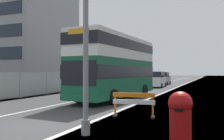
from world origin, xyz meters
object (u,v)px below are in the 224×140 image
object	(u,v)px
red_pillar_postbox	(180,118)
car_oncoming_near	(157,80)
roadworks_barrier	(134,102)
car_receding_mid	(163,79)
lamppost_foreground	(86,8)
car_receding_far	(149,78)
double_decker_bus	(116,66)

from	to	relation	value
red_pillar_postbox	car_oncoming_near	distance (m)	26.95
roadworks_barrier	car_receding_mid	size ratio (longest dim) A/B	0.49
lamppost_foreground	roadworks_barrier	size ratio (longest dim) A/B	4.63
car_receding_mid	car_receding_far	distance (m)	8.72
car_oncoming_near	car_receding_far	world-z (taller)	car_oncoming_near
double_decker_bus	red_pillar_postbox	distance (m)	12.58
car_receding_far	lamppost_foreground	bearing A→B (deg)	-78.52
car_receding_mid	car_receding_far	size ratio (longest dim) A/B	0.98
double_decker_bus	car_receding_far	world-z (taller)	double_decker_bus
roadworks_barrier	lamppost_foreground	bearing A→B (deg)	-97.74
double_decker_bus	lamppost_foreground	xyz separation A→B (m)	(3.08, -10.47, 1.69)
double_decker_bus	red_pillar_postbox	xyz separation A→B (m)	(6.18, -10.83, -1.68)
roadworks_barrier	car_oncoming_near	size ratio (longest dim) A/B	0.48
lamppost_foreground	red_pillar_postbox	bearing A→B (deg)	-6.47
red_pillar_postbox	roadworks_barrier	size ratio (longest dim) A/B	0.81
red_pillar_postbox	car_receding_far	world-z (taller)	car_receding_far
red_pillar_postbox	car_receding_mid	xyz separation A→B (m)	(-6.96, 32.97, 0.10)
car_oncoming_near	car_receding_mid	xyz separation A→B (m)	(-0.54, 6.80, -0.04)
double_decker_bus	car_receding_far	bearing A→B (deg)	99.70
roadworks_barrier	red_pillar_postbox	bearing A→B (deg)	-56.96
lamppost_foreground	roadworks_barrier	distance (m)	5.08
red_pillar_postbox	car_receding_mid	size ratio (longest dim) A/B	0.40
lamppost_foreground	car_receding_far	world-z (taller)	lamppost_foreground
roadworks_barrier	car_receding_far	xyz separation A→B (m)	(-8.66, 36.57, 0.23)
car_receding_far	double_decker_bus	bearing A→B (deg)	-80.30
roadworks_barrier	car_oncoming_near	world-z (taller)	car_oncoming_near
red_pillar_postbox	car_receding_far	bearing A→B (deg)	105.51
red_pillar_postbox	roadworks_barrier	world-z (taller)	red_pillar_postbox
lamppost_foreground	red_pillar_postbox	world-z (taller)	lamppost_foreground
lamppost_foreground	red_pillar_postbox	size ratio (longest dim) A/B	5.71
red_pillar_postbox	car_oncoming_near	bearing A→B (deg)	103.79
double_decker_bus	roadworks_barrier	distance (m)	7.92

